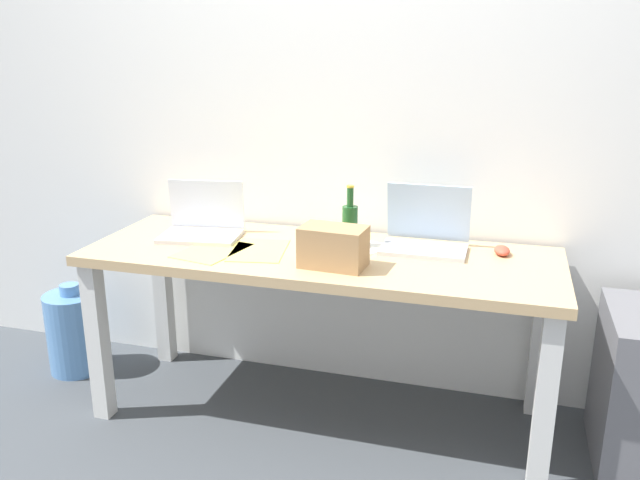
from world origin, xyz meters
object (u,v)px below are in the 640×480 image
(laptop_left, at_px, (203,225))
(laptop_right, at_px, (425,235))
(beer_bottle, at_px, (350,224))
(cardboard_box, at_px, (333,247))
(water_cooler_jug, at_px, (75,331))
(computer_mouse, at_px, (502,250))
(desk, at_px, (320,275))

(laptop_left, relative_size, laptop_right, 1.07)
(laptop_left, xyz_separation_m, beer_bottle, (0.64, 0.03, 0.05))
(laptop_right, height_order, cardboard_box, laptop_right)
(water_cooler_jug, bearing_deg, laptop_right, 3.72)
(beer_bottle, height_order, computer_mouse, beer_bottle)
(water_cooler_jug, bearing_deg, cardboard_box, -8.49)
(computer_mouse, bearing_deg, beer_bottle, 176.67)
(laptop_left, distance_m, cardboard_box, 0.68)
(laptop_right, relative_size, water_cooler_jug, 0.77)
(desk, distance_m, water_cooler_jug, 1.32)
(laptop_right, bearing_deg, water_cooler_jug, -176.28)
(laptop_right, distance_m, computer_mouse, 0.30)
(desk, bearing_deg, cardboard_box, -57.53)
(beer_bottle, relative_size, cardboard_box, 1.07)
(computer_mouse, height_order, water_cooler_jug, computer_mouse)
(cardboard_box, relative_size, water_cooler_jug, 0.55)
(beer_bottle, distance_m, water_cooler_jug, 1.48)
(laptop_left, height_order, laptop_right, laptop_right)
(computer_mouse, distance_m, cardboard_box, 0.68)
(desk, height_order, water_cooler_jug, desk)
(beer_bottle, relative_size, computer_mouse, 2.56)
(laptop_left, distance_m, water_cooler_jug, 0.91)
(desk, height_order, beer_bottle, beer_bottle)
(desk, bearing_deg, water_cooler_jug, 177.68)
(desk, relative_size, computer_mouse, 18.78)
(cardboard_box, distance_m, water_cooler_jug, 1.49)
(computer_mouse, bearing_deg, laptop_right, 172.20)
(laptop_right, distance_m, cardboard_box, 0.43)
(desk, height_order, cardboard_box, cardboard_box)
(laptop_left, distance_m, beer_bottle, 0.65)
(cardboard_box, height_order, water_cooler_jug, cardboard_box)
(computer_mouse, bearing_deg, laptop_left, 174.34)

